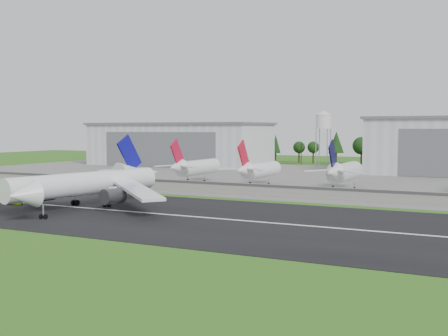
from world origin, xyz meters
The scene contains 14 objects.
ground centered at (0.00, 0.00, 0.00)m, with size 600.00×600.00×0.00m, color #1E5A15.
runway centered at (0.00, 10.00, 0.05)m, with size 320.00×60.00×0.10m, color black.
runway_centerline centered at (0.00, 10.00, 0.11)m, with size 220.00×1.00×0.02m, color white.
apron centered at (0.00, 120.00, 0.05)m, with size 320.00×150.00×0.10m, color slate.
blast_fence centered at (0.00, 54.99, 1.81)m, with size 240.00×0.61×3.50m.
hangar_west centered at (-80.00, 164.92, 11.63)m, with size 97.00×44.00×23.20m.
water_tower centered at (-5.00, 185.00, 24.55)m, with size 8.40×8.40×29.40m.
utility_poles centered at (0.00, 200.00, 0.00)m, with size 230.00×3.00×12.00m, color black, non-canonical shape.
treeline centered at (0.00, 215.00, 0.00)m, with size 320.00×16.00×22.00m, color black, non-canonical shape.
main_airliner centered at (-13.90, 9.57, 4.89)m, with size 56.24×59.00×18.17m.
ground_vehicle centered at (-34.52, 6.75, 0.73)m, with size 2.09×4.54×1.26m, color #8AC116.
parked_jet_red_a centered at (-20.54, 76.55, 6.08)m, with size 7.36×31.29×16.58m.
parked_jet_red_b centered at (4.40, 76.52, 5.93)m, with size 7.36×31.29×16.41m.
parked_jet_navy centered at (33.73, 76.57, 6.24)m, with size 7.36×31.29×16.75m.
Camera 1 is at (79.61, -98.92, 19.87)m, focal length 45.00 mm.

